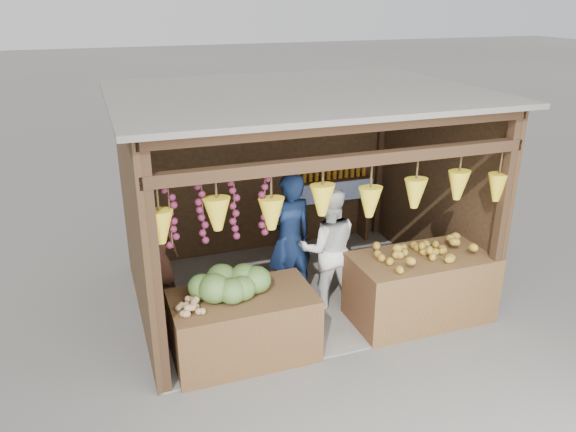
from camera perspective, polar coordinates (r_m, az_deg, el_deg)
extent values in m
plane|color=#514F49|center=(7.57, 0.88, -7.70)|extent=(80.00, 80.00, 0.00)
cube|color=slate|center=(7.56, 0.88, -7.63)|extent=(4.00, 3.00, 0.02)
cube|color=black|center=(8.38, -2.68, 4.89)|extent=(4.00, 0.06, 2.60)
cube|color=black|center=(6.63, -15.45, -0.44)|extent=(0.06, 3.00, 2.60)
cube|color=black|center=(7.92, 14.64, 3.21)|extent=(0.06, 3.00, 2.60)
cube|color=#605B54|center=(6.69, 1.01, 12.37)|extent=(4.30, 3.30, 0.06)
cube|color=black|center=(5.32, -13.38, -5.84)|extent=(0.11, 0.11, 2.60)
cube|color=black|center=(6.82, 20.86, -0.52)|extent=(0.11, 0.11, 2.60)
cube|color=black|center=(8.00, -15.97, 3.25)|extent=(0.11, 0.11, 2.60)
cube|color=black|center=(9.06, 9.30, 5.91)|extent=(0.11, 0.11, 2.60)
cube|color=black|center=(5.49, 6.32, 5.60)|extent=(4.00, 0.12, 0.12)
cube|color=black|center=(5.41, 6.46, 9.07)|extent=(4.00, 0.12, 0.12)
cube|color=#382314|center=(8.62, 4.44, 3.61)|extent=(1.25, 0.30, 0.05)
cube|color=#382314|center=(8.59, 0.77, -0.12)|extent=(0.05, 0.28, 1.05)
cube|color=#382314|center=(9.04, 7.74, 0.80)|extent=(0.05, 0.28, 1.05)
cube|color=blue|center=(8.53, 4.85, 2.46)|extent=(1.25, 0.02, 0.30)
cube|color=#492D18|center=(6.19, -4.55, -11.04)|extent=(1.53, 0.85, 0.74)
cube|color=#50301A|center=(7.00, 13.29, -7.04)|extent=(1.69, 0.85, 0.83)
cube|color=black|center=(7.35, -12.73, -7.80)|extent=(0.34, 0.34, 0.32)
imported|color=#14254C|center=(6.98, 0.13, -2.40)|extent=(0.69, 0.52, 1.73)
imported|color=white|center=(6.95, 4.08, -3.28)|extent=(0.86, 0.73, 1.57)
imported|color=brown|center=(7.06, -13.17, -3.10)|extent=(0.54, 0.41, 1.01)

